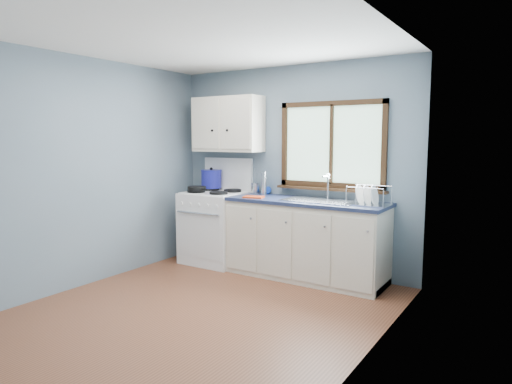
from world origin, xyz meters
The scene contains 18 objects.
floor centered at (0.00, 0.00, -0.01)m, with size 3.20×3.60×0.02m, color brown.
ceiling centered at (0.00, 0.00, 2.51)m, with size 3.20×3.60×0.02m, color white.
wall_back centered at (0.00, 1.81, 1.25)m, with size 3.20×0.02×2.50m, color slate.
wall_left centered at (-1.61, 0.00, 1.25)m, with size 0.02×3.60×2.50m, color slate.
wall_right centered at (1.61, 0.00, 1.25)m, with size 0.02×3.60×2.50m, color slate.
gas_range centered at (-0.95, 1.47, 0.49)m, with size 0.76×0.69×1.36m.
base_cabinets centered at (0.36, 1.49, 0.41)m, with size 1.85×0.60×0.88m.
countertop centered at (0.36, 1.49, 0.90)m, with size 1.89×0.64×0.04m, color #171F39.
sink centered at (0.54, 1.49, 0.86)m, with size 0.84×0.46×0.44m.
window centered at (0.54, 1.77, 1.48)m, with size 1.36×0.10×1.03m.
upper_cabinets centered at (-0.85, 1.63, 1.80)m, with size 0.95×0.35×0.70m.
skillet centered at (-1.11, 1.31, 0.98)m, with size 0.38×0.29×0.05m.
stockpot centered at (-1.13, 1.63, 1.08)m, with size 0.29×0.29×0.28m.
utensil_crock centered at (-0.48, 1.70, 0.99)m, with size 0.11×0.11×0.34m.
thermos centered at (-0.31, 1.64, 1.06)m, with size 0.07×0.07×0.29m, color silver.
soap_bottle centered at (-0.30, 1.70, 1.04)m, with size 0.09×0.09×0.24m, color #133CB2.
dish_towel centered at (-0.26, 1.33, 0.93)m, with size 0.23×0.17×0.02m, color #C23B14.
dish_rack centered at (1.09, 1.47, 0.98)m, with size 0.41×0.32×0.22m.
Camera 1 is at (2.66, -3.18, 1.62)m, focal length 32.00 mm.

